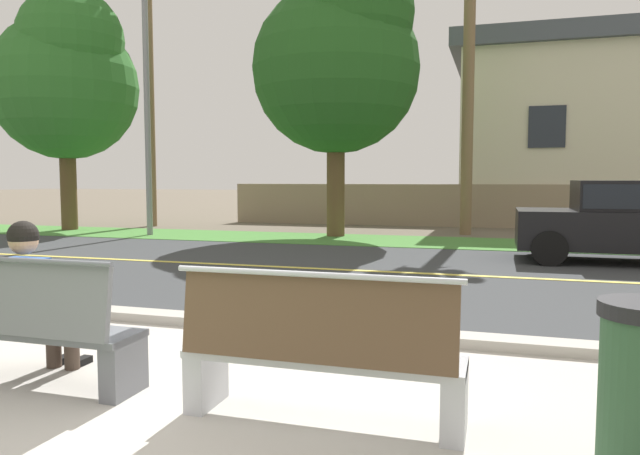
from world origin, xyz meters
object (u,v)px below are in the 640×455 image
object	(u,v)px
shade_tree_far_left	(67,76)
bench_right	(320,355)
car_black_near	(639,218)
shade_tree_left	(340,56)
seated_person_blue	(35,295)
streetlamp	(150,73)
bench_left	(22,328)

from	to	relation	value
shade_tree_far_left	bench_right	bearing A→B (deg)	-45.17
car_black_near	shade_tree_left	xyz separation A→B (m)	(-6.61, 3.30, 3.97)
seated_person_blue	shade_tree_left	bearing A→B (deg)	93.42
shade_tree_far_left	streetlamp	bearing A→B (deg)	-9.48
shade_tree_left	streetlamp	bearing A→B (deg)	-169.88
shade_tree_far_left	shade_tree_left	xyz separation A→B (m)	(8.42, 0.39, 0.18)
bench_left	seated_person_blue	size ratio (longest dim) A/B	1.44
bench_right	shade_tree_far_left	bearing A→B (deg)	134.83
bench_left	shade_tree_far_left	size ratio (longest dim) A/B	0.25
shade_tree_left	bench_right	bearing A→B (deg)	-75.67
shade_tree_far_left	bench_left	bearing A→B (deg)	-51.58
bench_left	shade_tree_left	size ratio (longest dim) A/B	0.24
seated_person_blue	bench_left	bearing A→B (deg)	-81.45
seated_person_blue	streetlamp	distance (m)	12.91
bench_left	seated_person_blue	bearing A→B (deg)	98.55
bench_left	shade_tree_far_left	world-z (taller)	shade_tree_far_left
shade_tree_left	car_black_near	bearing A→B (deg)	-26.51
bench_right	seated_person_blue	bearing A→B (deg)	175.85
seated_person_blue	shade_tree_left	size ratio (longest dim) A/B	0.17
seated_person_blue	car_black_near	distance (m)	10.32
streetlamp	bench_right	bearing A→B (deg)	-53.14
bench_right	shade_tree_far_left	world-z (taller)	shade_tree_far_left
shade_tree_left	shade_tree_far_left	bearing A→B (deg)	-177.35
streetlamp	shade_tree_far_left	xyz separation A→B (m)	(-3.22, 0.54, 0.16)
streetlamp	shade_tree_left	bearing A→B (deg)	10.12
shade_tree_far_left	shade_tree_left	size ratio (longest dim) A/B	0.96
bench_right	shade_tree_left	bearing A→B (deg)	104.33
bench_right	shade_tree_left	size ratio (longest dim) A/B	0.24
bench_right	shade_tree_far_left	xyz separation A→B (m)	(-11.47, 11.54, 4.20)
car_black_near	streetlamp	world-z (taller)	streetlamp
bench_left	streetlamp	world-z (taller)	streetlamp
bench_left	bench_right	bearing A→B (deg)	0.00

